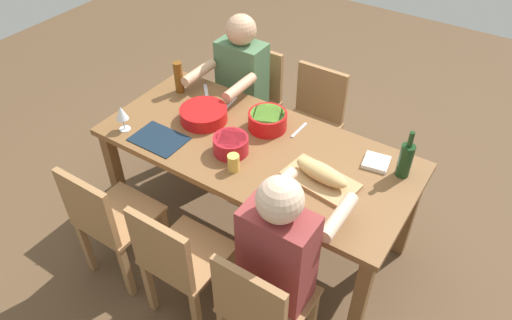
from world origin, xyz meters
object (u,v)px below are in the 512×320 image
cup_far_center (234,163)px  napkin_stack (376,162)px  chair_near_center (313,119)px  cutting_board (320,180)px  diner_far_left (282,253)px  serving_bowl_pasta (204,114)px  chair_far_left (260,307)px  wine_bottle (405,159)px  beer_bottle (179,77)px  wine_glass (122,114)px  serving_bowl_fruit (231,144)px  chair_far_center (178,259)px  bread_loaf (321,172)px  diner_near_right (239,84)px  chair_near_right (253,97)px  chair_far_right (108,218)px  serving_bowl_salad (268,120)px  dining_table (256,157)px

cup_far_center → napkin_stack: cup_far_center is taller
chair_near_center → cutting_board: (-0.46, 0.82, 0.27)m
cutting_board → cup_far_center: (0.45, 0.18, 0.04)m
diner_far_left → serving_bowl_pasta: size_ratio=4.03×
diner_far_left → chair_near_center: diner_far_left is taller
chair_far_left → wine_bottle: (-0.29, -0.98, 0.37)m
beer_bottle → wine_glass: beer_bottle is taller
chair_near_center → beer_bottle: (0.76, 0.54, 0.37)m
chair_far_left → napkin_stack: chair_far_left is taller
serving_bowl_fruit → chair_far_center: bearing=98.3°
serving_bowl_pasta → diner_far_left: bearing=147.2°
chair_far_left → serving_bowl_pasta: chair_far_left is taller
bread_loaf → wine_bottle: 0.46m
napkin_stack → diner_near_right: bearing=-15.7°
wine_bottle → cup_far_center: bearing=30.8°
chair_near_right → bread_loaf: (-0.98, 0.82, 0.32)m
chair_far_left → cutting_board: chair_far_left is taller
cutting_board → wine_glass: wine_glass is taller
chair_far_left → diner_far_left: diner_far_left is taller
cup_far_center → beer_bottle: bearing=-30.5°
chair_near_center → wine_bottle: bearing=147.2°
chair_far_right → bread_loaf: 1.24m
wine_glass → cup_far_center: bearing=-175.2°
diner_far_left → serving_bowl_pasta: 1.12m
diner_near_right → wine_bottle: bearing=165.8°
serving_bowl_fruit → wine_bottle: (-0.90, -0.36, 0.05)m
chair_far_right → wine_bottle: size_ratio=2.93×
chair_far_left → chair_near_right: (1.04, -1.50, 0.00)m
chair_far_center → wine_glass: bearing=-30.1°
chair_far_center → napkin_stack: chair_far_center is taller
serving_bowl_pasta → cutting_board: serving_bowl_pasta is taller
serving_bowl_pasta → cutting_board: 0.88m
diner_far_left → cup_far_center: bearing=-32.5°
chair_far_right → serving_bowl_salad: (-0.48, -0.94, 0.32)m
chair_near_center → diner_near_right: (0.52, 0.18, 0.21)m
diner_far_left → wine_bottle: size_ratio=4.14×
chair_near_right → serving_bowl_fruit: size_ratio=4.12×
napkin_stack → serving_bowl_fruit: bearing=25.9°
diner_near_right → cup_far_center: 0.97m
beer_bottle → serving_bowl_salad: bearing=178.1°
chair_far_left → cutting_board: size_ratio=2.12×
chair_far_center → serving_bowl_fruit: size_ratio=4.12×
dining_table → chair_near_right: size_ratio=2.22×
serving_bowl_pasta → wine_glass: bearing=44.9°
cup_far_center → chair_near_center: bearing=-89.3°
serving_bowl_salad → wine_glass: 0.88m
chair_near_right → cup_far_center: (-0.53, 0.99, 0.31)m
diner_near_right → cutting_board: size_ratio=3.00×
diner_far_left → serving_bowl_salad: size_ratio=5.03×
diner_far_left → bread_loaf: (0.06, -0.50, 0.11)m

